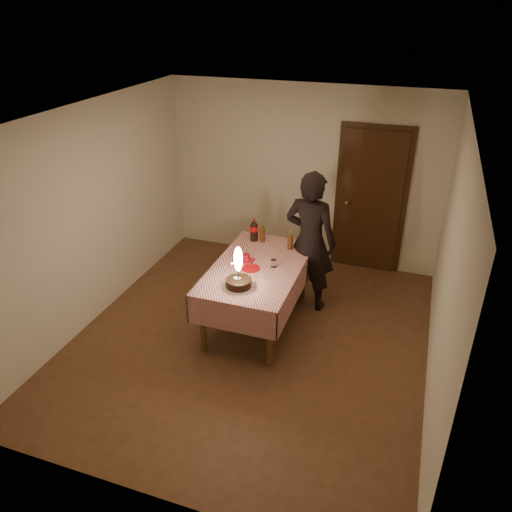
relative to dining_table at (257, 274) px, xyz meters
The scene contains 12 objects.
ground 0.77m from the dining_table, 83.44° to the right, with size 4.00×4.50×0.01m, color brown.
room_shell 1.01m from the dining_table, 74.87° to the right, with size 4.04×4.54×2.62m.
dining_table is the anchor object (origin of this frame).
birthday_cake 0.55m from the dining_table, 94.85° to the right, with size 0.35×0.35×0.49m.
red_plate 0.15m from the dining_table, 120.91° to the right, with size 0.22×0.22×0.01m, color red.
red_cup 0.23m from the dining_table, 158.62° to the left, with size 0.08×0.08×0.10m, color red.
clear_cup 0.24m from the dining_table, 15.68° to the left, with size 0.07×0.07×0.09m, color silver.
napkin_stack 0.20m from the dining_table, 155.71° to the left, with size 0.15×0.15×0.02m, color #B2141E.
cola_bottle 0.74m from the dining_table, 112.56° to the left, with size 0.10×0.10×0.32m.
amber_bottle_left 0.70m from the dining_table, 103.19° to the left, with size 0.06×0.06×0.25m.
amber_bottle_right 0.65m from the dining_table, 66.40° to the left, with size 0.06×0.06×0.25m.
photographer 0.81m from the dining_table, 51.31° to the left, with size 0.72×0.54×1.82m.
Camera 1 is at (1.63, -4.51, 3.62)m, focal length 35.00 mm.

